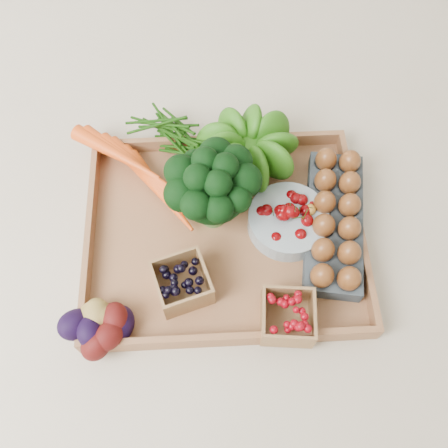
{
  "coord_description": "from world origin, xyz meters",
  "views": [
    {
      "loc": [
        -0.02,
        -0.45,
        0.92
      ],
      "look_at": [
        0.0,
        0.0,
        0.06
      ],
      "focal_mm": 40.0,
      "sensor_mm": 36.0,
      "label": 1
    }
  ],
  "objects_px": {
    "cherry_bowl": "(288,221)",
    "egg_carton": "(334,223)",
    "broccoli": "(213,200)",
    "tray": "(224,236)"
  },
  "relations": [
    {
      "from": "tray",
      "to": "broccoli",
      "type": "distance_m",
      "value": 0.09
    },
    {
      "from": "tray",
      "to": "egg_carton",
      "type": "xyz_separation_m",
      "value": [
        0.22,
        0.01,
        0.03
      ]
    },
    {
      "from": "broccoli",
      "to": "tray",
      "type": "bearing_deg",
      "value": -63.88
    },
    {
      "from": "broccoli",
      "to": "cherry_bowl",
      "type": "relative_size",
      "value": 1.11
    },
    {
      "from": "cherry_bowl",
      "to": "egg_carton",
      "type": "height_order",
      "value": "cherry_bowl"
    },
    {
      "from": "broccoli",
      "to": "cherry_bowl",
      "type": "xyz_separation_m",
      "value": [
        0.15,
        -0.03,
        -0.05
      ]
    },
    {
      "from": "broccoli",
      "to": "cherry_bowl",
      "type": "bearing_deg",
      "value": -11.19
    },
    {
      "from": "egg_carton",
      "to": "cherry_bowl",
      "type": "bearing_deg",
      "value": -173.95
    },
    {
      "from": "tray",
      "to": "cherry_bowl",
      "type": "height_order",
      "value": "cherry_bowl"
    },
    {
      "from": "broccoli",
      "to": "egg_carton",
      "type": "height_order",
      "value": "broccoli"
    }
  ]
}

